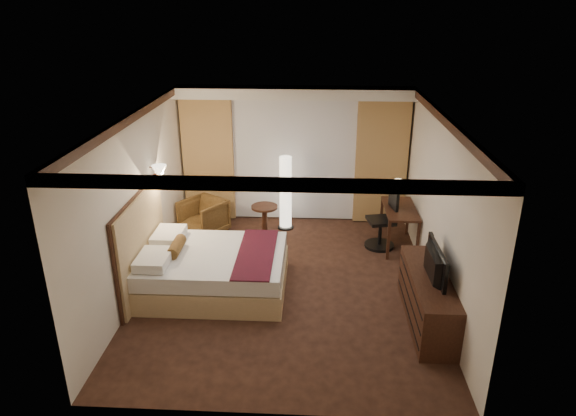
# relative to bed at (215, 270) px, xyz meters

# --- Properties ---
(floor) EXTENTS (4.50, 5.50, 0.01)m
(floor) POSITION_rel_bed_xyz_m (1.10, 0.17, -0.32)
(floor) COLOR black
(floor) RESTS_ON ground
(ceiling) EXTENTS (4.50, 5.50, 0.01)m
(ceiling) POSITION_rel_bed_xyz_m (1.10, 0.17, 2.38)
(ceiling) COLOR white
(ceiling) RESTS_ON back_wall
(back_wall) EXTENTS (4.50, 0.02, 2.70)m
(back_wall) POSITION_rel_bed_xyz_m (1.10, 2.92, 1.03)
(back_wall) COLOR beige
(back_wall) RESTS_ON floor
(left_wall) EXTENTS (0.02, 5.50, 2.70)m
(left_wall) POSITION_rel_bed_xyz_m (-1.15, 0.17, 1.03)
(left_wall) COLOR beige
(left_wall) RESTS_ON floor
(right_wall) EXTENTS (0.02, 5.50, 2.70)m
(right_wall) POSITION_rel_bed_xyz_m (3.35, 0.17, 1.03)
(right_wall) COLOR beige
(right_wall) RESTS_ON floor
(crown_molding) EXTENTS (4.50, 5.50, 0.12)m
(crown_molding) POSITION_rel_bed_xyz_m (1.10, 0.17, 2.32)
(crown_molding) COLOR black
(crown_molding) RESTS_ON ceiling
(soffit) EXTENTS (4.50, 0.50, 0.20)m
(soffit) POSITION_rel_bed_xyz_m (1.10, 2.67, 2.28)
(soffit) COLOR white
(soffit) RESTS_ON ceiling
(curtain_sheer) EXTENTS (2.48, 0.04, 2.45)m
(curtain_sheer) POSITION_rel_bed_xyz_m (1.10, 2.84, 0.93)
(curtain_sheer) COLOR silver
(curtain_sheer) RESTS_ON back_wall
(curtain_left_drape) EXTENTS (1.00, 0.14, 2.45)m
(curtain_left_drape) POSITION_rel_bed_xyz_m (-0.60, 2.78, 0.93)
(curtain_left_drape) COLOR tan
(curtain_left_drape) RESTS_ON back_wall
(curtain_right_drape) EXTENTS (1.00, 0.14, 2.45)m
(curtain_right_drape) POSITION_rel_bed_xyz_m (2.80, 2.78, 0.93)
(curtain_right_drape) COLOR tan
(curtain_right_drape) RESTS_ON back_wall
(wall_sconce) EXTENTS (0.24, 0.24, 0.24)m
(wall_sconce) POSITION_rel_bed_xyz_m (-0.99, 0.85, 1.30)
(wall_sconce) COLOR white
(wall_sconce) RESTS_ON left_wall
(bed) EXTENTS (2.17, 1.70, 0.64)m
(bed) POSITION_rel_bed_xyz_m (0.00, 0.00, 0.00)
(bed) COLOR white
(bed) RESTS_ON floor
(headboard) EXTENTS (0.12, 2.00, 1.50)m
(headboard) POSITION_rel_bed_xyz_m (-1.10, 0.00, 0.43)
(headboard) COLOR tan
(headboard) RESTS_ON floor
(armchair) EXTENTS (0.99, 0.98, 0.75)m
(armchair) POSITION_rel_bed_xyz_m (-0.60, 2.02, 0.06)
(armchair) COLOR #462D15
(armchair) RESTS_ON floor
(side_table) EXTENTS (0.51, 0.51, 0.56)m
(side_table) POSITION_rel_bed_xyz_m (0.57, 2.11, -0.04)
(side_table) COLOR black
(side_table) RESTS_ON floor
(floor_lamp) EXTENTS (0.31, 0.31, 1.47)m
(floor_lamp) POSITION_rel_bed_xyz_m (0.96, 2.37, 0.42)
(floor_lamp) COLOR white
(floor_lamp) RESTS_ON floor
(desk) EXTENTS (0.55, 1.17, 0.75)m
(desk) POSITION_rel_bed_xyz_m (3.05, 1.67, 0.06)
(desk) COLOR black
(desk) RESTS_ON floor
(desk_lamp) EXTENTS (0.18, 0.18, 0.34)m
(desk_lamp) POSITION_rel_bed_xyz_m (3.05, 2.10, 0.60)
(desk_lamp) COLOR #FFD899
(desk_lamp) RESTS_ON desk
(office_chair) EXTENTS (0.63, 0.63, 1.12)m
(office_chair) POSITION_rel_bed_xyz_m (2.72, 1.62, 0.24)
(office_chair) COLOR black
(office_chair) RESTS_ON floor
(dresser) EXTENTS (0.50, 1.85, 0.72)m
(dresser) POSITION_rel_bed_xyz_m (3.10, -0.71, 0.04)
(dresser) COLOR black
(dresser) RESTS_ON floor
(television) EXTENTS (0.58, 0.98, 0.13)m
(television) POSITION_rel_bed_xyz_m (3.07, -0.71, 0.68)
(television) COLOR black
(television) RESTS_ON dresser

